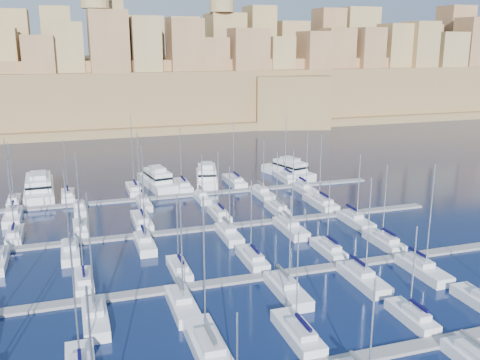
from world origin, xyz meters
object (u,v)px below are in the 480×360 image
object	(u,v)px
sailboat_4	(412,317)
motor_yacht_d	(289,170)
motor_yacht_c	(207,176)
motor_yacht_a	(39,187)
motor_yacht_b	(157,180)
sailboat_2	(207,345)

from	to	relation	value
sailboat_4	motor_yacht_d	size ratio (longest dim) A/B	0.74
sailboat_4	motor_yacht_c	distance (m)	70.55
motor_yacht_a	motor_yacht_d	xyz separation A→B (m)	(58.09, -2.01, 0.00)
motor_yacht_b	motor_yacht_c	size ratio (longest dim) A/B	0.99
sailboat_4	motor_yacht_d	xyz separation A→B (m)	(13.97, 70.15, 1.01)
motor_yacht_a	motor_yacht_c	xyz separation A→B (m)	(37.23, -1.96, 0.00)
motor_yacht_b	motor_yacht_c	xyz separation A→B (m)	(11.73, 0.03, -0.00)
motor_yacht_b	sailboat_2	bearing A→B (deg)	-95.06
motor_yacht_a	motor_yacht_d	world-z (taller)	same
motor_yacht_a	motor_yacht_d	size ratio (longest dim) A/B	1.23
motor_yacht_c	motor_yacht_d	bearing A→B (deg)	-0.15
motor_yacht_a	motor_yacht_d	bearing A→B (deg)	-1.98
motor_yacht_d	sailboat_4	bearing A→B (deg)	-101.27
sailboat_2	motor_yacht_a	distance (m)	73.35
motor_yacht_b	motor_yacht_a	bearing A→B (deg)	175.54
sailboat_4	motor_yacht_b	world-z (taller)	sailboat_4
sailboat_2	motor_yacht_a	bearing A→B (deg)	105.35
motor_yacht_b	motor_yacht_d	xyz separation A→B (m)	(32.59, -0.02, -0.00)
motor_yacht_b	motor_yacht_d	distance (m)	32.59
motor_yacht_c	motor_yacht_d	size ratio (longest dim) A/B	1.01
motor_yacht_a	motor_yacht_b	world-z (taller)	same
sailboat_2	sailboat_4	xyz separation A→B (m)	(24.70, -1.43, -0.07)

